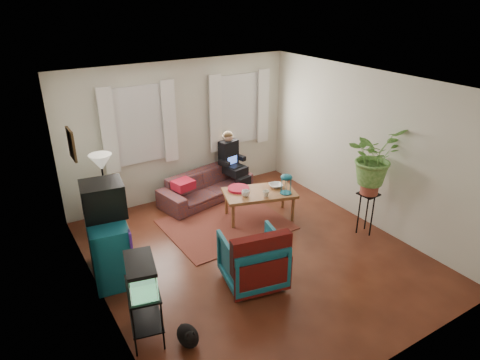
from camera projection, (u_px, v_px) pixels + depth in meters
floor at (254, 254)px, 6.59m from camera, size 4.50×5.00×0.01m
ceiling at (256, 85)px, 5.53m from camera, size 4.50×5.00×0.01m
wall_back at (181, 131)px, 7.99m from camera, size 4.50×0.01×2.60m
wall_front at (399, 266)px, 4.12m from camera, size 4.50×0.01×2.60m
wall_left at (94, 218)px, 4.97m from camera, size 0.01×5.00×2.60m
wall_right at (367, 148)px, 7.14m from camera, size 0.01×5.00×2.60m
window_left at (139, 125)px, 7.49m from camera, size 1.08×0.04×1.38m
window_right at (238, 109)px, 8.48m from camera, size 1.08×0.04×1.38m
curtains_left at (140, 126)px, 7.43m from camera, size 1.36×0.06×1.50m
curtains_right at (240, 110)px, 8.42m from camera, size 1.36×0.06×1.50m
picture_frame at (72, 144)px, 5.38m from camera, size 0.04×0.32×0.40m
area_rug at (226, 225)px, 7.40m from camera, size 2.04×1.64×0.01m
sofa at (206, 182)px, 8.16m from camera, size 1.96×1.09×0.72m
seated_person at (232, 164)px, 8.50m from camera, size 0.57×0.65×1.10m
side_table at (108, 210)px, 7.16m from camera, size 0.53×0.53×0.71m
table_lamp at (103, 174)px, 6.89m from camera, size 0.40×0.40×0.65m
dresser at (109, 247)px, 5.97m from camera, size 0.64×1.06×0.90m
crt_tv at (103, 199)px, 5.77m from camera, size 0.62×0.58×0.48m
aquarium_stand at (145, 312)px, 4.91m from camera, size 0.48×0.68×0.69m
aquarium at (141, 275)px, 4.69m from camera, size 0.43×0.62×0.36m
black_cat at (188, 334)px, 4.86m from camera, size 0.29×0.39×0.30m
armchair at (252, 257)px, 5.82m from camera, size 0.91×0.87×0.80m
serape_throw at (262, 259)px, 5.48m from camera, size 0.83×0.34×0.66m
coffee_table at (259, 205)px, 7.54m from camera, size 1.37×1.01×0.51m
cup_a at (246, 193)px, 7.26m from camera, size 0.17×0.17×0.11m
cup_b at (266, 194)px, 7.25m from camera, size 0.14×0.14×0.10m
bowl at (276, 186)px, 7.60m from camera, size 0.30×0.30×0.06m
snack_tray at (238, 189)px, 7.50m from camera, size 0.48×0.48×0.04m
birdcage at (286, 184)px, 7.31m from camera, size 0.25×0.25×0.36m
plant_stand at (366, 213)px, 7.03m from camera, size 0.33×0.33×0.73m
potted_plant at (373, 165)px, 6.68m from camera, size 0.88×0.78×0.92m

